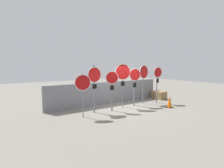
{
  "coord_description": "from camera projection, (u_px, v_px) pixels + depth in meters",
  "views": [
    {
      "loc": [
        -6.38,
        -8.13,
        2.57
      ],
      "look_at": [
        -0.8,
        0.0,
        1.51
      ],
      "focal_mm": 28.0,
      "sensor_mm": 36.0,
      "label": 1
    }
  ],
  "objects": [
    {
      "name": "stop_sign_2",
      "position": [
        112.0,
        83.0,
        9.7
      ],
      "size": [
        0.64,
        0.36,
        2.24
      ],
      "rotation": [
        0.0,
        0.0,
        -0.49
      ],
      "color": "slate",
      "rests_on": "ground"
    },
    {
      "name": "stop_sign_3",
      "position": [
        123.0,
        74.0,
        10.43
      ],
      "size": [
        0.88,
        0.39,
        2.64
      ],
      "rotation": [
        0.0,
        0.0,
        -0.39
      ],
      "color": "slate",
      "rests_on": "ground"
    },
    {
      "name": "stop_sign_6",
      "position": [
        157.0,
        77.0,
        11.73
      ],
      "size": [
        0.7,
        0.15,
        2.45
      ],
      "rotation": [
        0.0,
        0.0,
        -0.07
      ],
      "color": "slate",
      "rests_on": "ground"
    },
    {
      "name": "storage_crate",
      "position": [
        159.0,
        95.0,
        13.44
      ],
      "size": [
        0.72,
        0.98,
        0.57
      ],
      "color": "olive",
      "rests_on": "ground"
    },
    {
      "name": "stop_sign_4",
      "position": [
        135.0,
        79.0,
        10.97
      ],
      "size": [
        0.76,
        0.22,
        2.5
      ],
      "rotation": [
        0.0,
        0.0,
        -0.24
      ],
      "color": "slate",
      "rests_on": "ground"
    },
    {
      "name": "stop_sign_5",
      "position": [
        144.0,
        75.0,
        11.53
      ],
      "size": [
        0.87,
        0.18,
        2.58
      ],
      "rotation": [
        0.0,
        0.0,
        0.16
      ],
      "color": "slate",
      "rests_on": "ground"
    },
    {
      "name": "stop_sign_0",
      "position": [
        83.0,
        85.0,
        8.46
      ],
      "size": [
        0.77,
        0.22,
        2.17
      ],
      "rotation": [
        0.0,
        0.0,
        -0.24
      ],
      "color": "slate",
      "rests_on": "ground"
    },
    {
      "name": "ground_plane",
      "position": [
        123.0,
        108.0,
        10.53
      ],
      "size": [
        40.0,
        40.0,
        0.0
      ],
      "primitive_type": "plane",
      "color": "gray"
    },
    {
      "name": "fence_back",
      "position": [
        109.0,
        93.0,
        11.73
      ],
      "size": [
        8.53,
        0.12,
        1.46
      ],
      "color": "slate",
      "rests_on": "ground"
    },
    {
      "name": "traffic_cone_0",
      "position": [
        170.0,
        102.0,
        10.62
      ],
      "size": [
        0.36,
        0.36,
        0.74
      ],
      "color": "black",
      "rests_on": "ground"
    },
    {
      "name": "stop_sign_1",
      "position": [
        94.0,
        80.0,
        9.31
      ],
      "size": [
        0.83,
        0.17,
        2.59
      ],
      "rotation": [
        0.0,
        0.0,
        0.07
      ],
      "color": "slate",
      "rests_on": "ground"
    }
  ]
}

